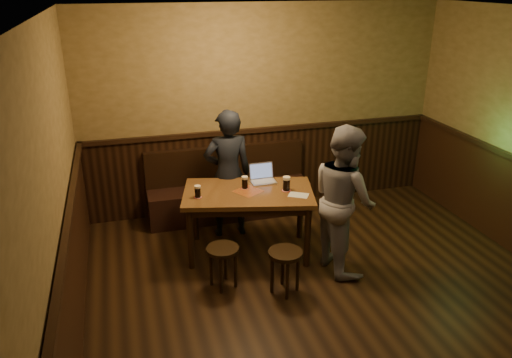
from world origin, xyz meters
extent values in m
cube|color=black|center=(0.00, 0.00, -0.01)|extent=(5.00, 6.00, 0.02)
cube|color=beige|center=(0.00, 0.00, 2.81)|extent=(5.00, 6.00, 0.02)
cube|color=#99814D|center=(0.00, 3.01, 1.40)|extent=(5.00, 0.02, 2.80)
cube|color=#99814D|center=(-2.51, 0.00, 1.40)|extent=(0.02, 6.00, 2.80)
cube|color=black|center=(0.00, 2.98, 0.55)|extent=(4.98, 0.04, 1.10)
cube|color=black|center=(-2.48, 0.00, 0.55)|extent=(0.04, 5.98, 1.10)
cube|color=black|center=(0.00, 2.95, 1.13)|extent=(4.98, 0.06, 0.06)
cube|color=black|center=(-2.45, 0.00, 1.13)|extent=(0.06, 5.98, 0.06)
cube|color=black|center=(-0.59, 2.71, 0.23)|extent=(2.20, 0.50, 0.45)
cube|color=black|center=(-0.59, 2.91, 0.70)|extent=(2.20, 0.10, 0.50)
cube|color=#562D18|center=(-0.59, 1.69, 0.77)|extent=(1.64, 1.18, 0.05)
cube|color=black|center=(-0.59, 1.69, 0.69)|extent=(1.49, 1.02, 0.08)
cube|color=maroon|center=(-0.59, 1.69, 0.80)|extent=(0.38, 0.38, 0.00)
cylinder|color=black|center=(-1.31, 1.51, 0.37)|extent=(0.07, 0.07, 0.74)
cylinder|color=black|center=(-1.15, 2.17, 0.37)|extent=(0.07, 0.07, 0.74)
cylinder|color=black|center=(-0.03, 1.20, 0.37)|extent=(0.07, 0.07, 0.74)
cylinder|color=black|center=(0.13, 1.86, 0.37)|extent=(0.07, 0.07, 0.74)
cylinder|color=black|center=(-1.04, 1.06, 0.45)|extent=(0.45, 0.45, 0.04)
cylinder|color=black|center=(-0.91, 1.01, 0.22)|extent=(0.04, 0.04, 0.45)
cylinder|color=black|center=(-0.98, 1.18, 0.22)|extent=(0.04, 0.04, 0.45)
cylinder|color=black|center=(-1.16, 1.11, 0.22)|extent=(0.04, 0.04, 0.45)
cylinder|color=black|center=(-1.09, 0.94, 0.22)|extent=(0.04, 0.04, 0.45)
cylinder|color=black|center=(-0.44, 0.79, 0.46)|extent=(0.40, 0.40, 0.04)
cylinder|color=black|center=(-0.30, 0.77, 0.23)|extent=(0.04, 0.04, 0.46)
cylinder|color=black|center=(-0.42, 0.92, 0.23)|extent=(0.04, 0.04, 0.46)
cylinder|color=black|center=(-0.57, 0.81, 0.23)|extent=(0.04, 0.04, 0.46)
cylinder|color=black|center=(-0.46, 0.66, 0.23)|extent=(0.04, 0.04, 0.46)
cylinder|color=maroon|center=(-1.18, 1.68, 0.80)|extent=(0.09, 0.09, 0.00)
cylinder|color=silver|center=(-1.18, 1.68, 0.80)|extent=(0.08, 0.08, 0.00)
cylinder|color=black|center=(-1.18, 1.68, 0.86)|extent=(0.07, 0.07, 0.11)
cylinder|color=beige|center=(-1.18, 1.68, 0.93)|extent=(0.07, 0.07, 0.03)
cylinder|color=maroon|center=(-0.60, 1.78, 0.80)|extent=(0.10, 0.10, 0.00)
cylinder|color=silver|center=(-0.60, 1.78, 0.80)|extent=(0.08, 0.08, 0.00)
cylinder|color=black|center=(-0.60, 1.78, 0.86)|extent=(0.07, 0.07, 0.12)
cylinder|color=beige|center=(-0.60, 1.78, 0.93)|extent=(0.07, 0.07, 0.03)
cylinder|color=maroon|center=(-0.16, 1.59, 0.80)|extent=(0.11, 0.11, 0.00)
cylinder|color=silver|center=(-0.16, 1.59, 0.80)|extent=(0.09, 0.09, 0.00)
cylinder|color=black|center=(-0.16, 1.59, 0.87)|extent=(0.08, 0.08, 0.13)
cylinder|color=beige|center=(-0.16, 1.59, 0.95)|extent=(0.09, 0.09, 0.03)
cube|color=silver|center=(-0.34, 1.90, 0.80)|extent=(0.30, 0.21, 0.01)
cube|color=#B2B2B7|center=(-0.34, 1.90, 0.81)|extent=(0.27, 0.17, 0.00)
cube|color=silver|center=(-0.34, 2.00, 0.91)|extent=(0.30, 0.06, 0.19)
cube|color=#556B9F|center=(-0.34, 1.99, 0.91)|extent=(0.27, 0.05, 0.17)
cube|color=silver|center=(-0.07, 1.43, 0.80)|extent=(0.27, 0.24, 0.00)
imported|color=black|center=(-0.71, 2.22, 0.82)|extent=(0.60, 0.40, 1.64)
imported|color=gray|center=(0.34, 1.11, 0.84)|extent=(0.69, 0.86, 1.67)
camera|label=1|loc=(-1.94, -3.41, 3.09)|focal=35.00mm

